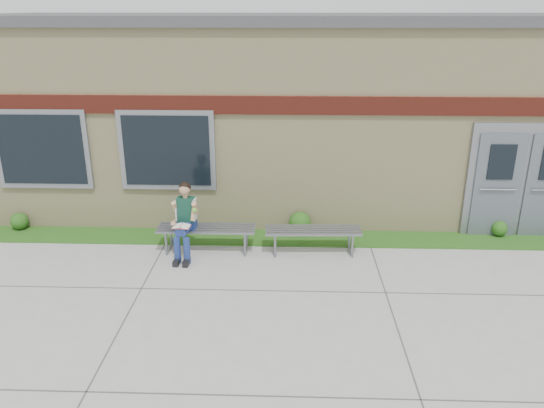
{
  "coord_description": "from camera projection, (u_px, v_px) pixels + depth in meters",
  "views": [
    {
      "loc": [
        -0.58,
        -7.1,
        4.35
      ],
      "look_at": [
        -0.89,
        1.7,
        1.07
      ],
      "focal_mm": 35.0,
      "sensor_mm": 36.0,
      "label": 1
    }
  ],
  "objects": [
    {
      "name": "bench_right",
      "position": [
        313.0,
        235.0,
        9.9
      ],
      "size": [
        1.8,
        0.56,
        0.46
      ],
      "rotation": [
        0.0,
        0.0,
        0.04
      ],
      "color": "slate",
      "rests_on": "ground"
    },
    {
      "name": "shrub_west",
      "position": [
        19.0,
        221.0,
        10.95
      ],
      "size": [
        0.35,
        0.35,
        0.35
      ],
      "primitive_type": "sphere",
      "color": "#244E14",
      "rests_on": "grass_strip"
    },
    {
      "name": "ground",
      "position": [
        326.0,
        308.0,
        8.15
      ],
      "size": [
        80.0,
        80.0,
        0.0
      ],
      "primitive_type": "plane",
      "color": "#9E9E99",
      "rests_on": "ground"
    },
    {
      "name": "grass_strip",
      "position": [
        318.0,
        238.0,
        10.58
      ],
      "size": [
        16.0,
        0.8,
        0.02
      ],
      "primitive_type": "cube",
      "color": "#244E14",
      "rests_on": "ground"
    },
    {
      "name": "bench_left",
      "position": [
        207.0,
        233.0,
        9.97
      ],
      "size": [
        1.83,
        0.51,
        0.48
      ],
      "rotation": [
        0.0,
        0.0,
        0.0
      ],
      "color": "slate",
      "rests_on": "ground"
    },
    {
      "name": "school_building",
      "position": [
        314.0,
        104.0,
        13.03
      ],
      "size": [
        16.2,
        6.22,
        4.2
      ],
      "color": "beige",
      "rests_on": "ground"
    },
    {
      "name": "shrub_mid",
      "position": [
        300.0,
        223.0,
        10.75
      ],
      "size": [
        0.45,
        0.45,
        0.45
      ],
      "primitive_type": "sphere",
      "color": "#244E14",
      "rests_on": "grass_strip"
    },
    {
      "name": "shrub_east",
      "position": [
        499.0,
        228.0,
        10.64
      ],
      "size": [
        0.31,
        0.31,
        0.31
      ],
      "primitive_type": "sphere",
      "color": "#244E14",
      "rests_on": "grass_strip"
    },
    {
      "name": "girl",
      "position": [
        185.0,
        219.0,
        9.66
      ],
      "size": [
        0.49,
        0.83,
        1.38
      ],
      "rotation": [
        0.0,
        0.0,
        -0.08
      ],
      "color": "navy",
      "rests_on": "ground"
    }
  ]
}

